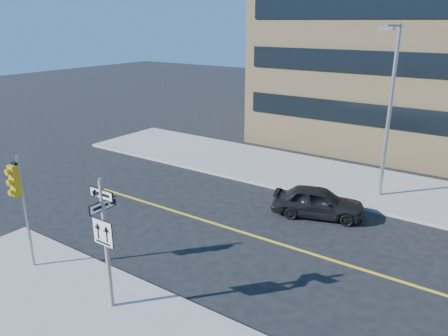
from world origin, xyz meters
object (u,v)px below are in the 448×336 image
Objects in this scene: traffic_signal at (17,190)px; streetlight_a at (389,102)px; sign_pole at (105,237)px; parked_car_a at (318,202)px.

traffic_signal is 15.72m from streetlight_a.
sign_pole is 14.05m from streetlight_a.
parked_car_a is (2.36, 9.76, -1.76)m from sign_pole.
sign_pole is at bearing 148.31° from parked_car_a.
parked_car_a is 0.50× the size of streetlight_a.
sign_pole is at bearing 2.11° from traffic_signal.
traffic_signal is at bearing -120.80° from streetlight_a.
sign_pole is 0.51× the size of streetlight_a.
parked_car_a is at bearing 76.41° from sign_pole.
parked_car_a is at bearing 57.30° from traffic_signal.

